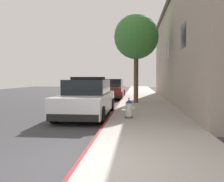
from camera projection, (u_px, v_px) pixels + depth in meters
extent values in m
cube|color=#353538|center=(47.00, 106.00, 14.55)|extent=(28.29, 60.00, 0.20)
cube|color=#9E9991|center=(145.00, 105.00, 13.92)|extent=(3.00, 60.00, 0.13)
cube|color=maroon|center=(119.00, 104.00, 14.08)|extent=(0.08, 60.00, 0.13)
cube|color=gray|center=(209.00, 54.00, 15.07)|extent=(5.14, 18.06, 6.30)
cube|color=#473D33|center=(210.00, 1.00, 14.89)|extent=(5.38, 18.30, 0.36)
cube|color=black|center=(184.00, 36.00, 10.30)|extent=(0.06, 1.30, 1.10)
cube|color=black|center=(168.00, 50.00, 15.32)|extent=(0.06, 1.30, 1.10)
cube|color=black|center=(160.00, 57.00, 20.34)|extent=(0.06, 1.30, 1.10)
cube|color=white|center=(87.00, 103.00, 10.13)|extent=(1.84, 4.80, 0.76)
cube|color=black|center=(88.00, 87.00, 10.24)|extent=(1.64, 2.50, 0.60)
cube|color=black|center=(73.00, 118.00, 7.82)|extent=(1.76, 0.16, 0.24)
cube|color=black|center=(97.00, 103.00, 12.47)|extent=(1.76, 0.16, 0.24)
cylinder|color=black|center=(78.00, 104.00, 11.92)|extent=(0.22, 0.64, 0.64)
cylinder|color=black|center=(111.00, 104.00, 11.74)|extent=(0.22, 0.64, 0.64)
cylinder|color=black|center=(54.00, 114.00, 8.54)|extent=(0.22, 0.64, 0.64)
cylinder|color=black|center=(101.00, 115.00, 8.37)|extent=(0.22, 0.64, 0.64)
cube|color=black|center=(88.00, 78.00, 10.17)|extent=(1.48, 0.20, 0.12)
cube|color=red|center=(80.00, 78.00, 10.21)|extent=(0.44, 0.18, 0.11)
cube|color=#1E33E0|center=(96.00, 78.00, 10.13)|extent=(0.44, 0.18, 0.11)
cube|color=maroon|center=(112.00, 91.00, 19.01)|extent=(1.84, 4.80, 0.76)
cube|color=black|center=(112.00, 83.00, 19.12)|extent=(1.64, 2.50, 0.60)
cube|color=black|center=(108.00, 97.00, 16.70)|extent=(1.76, 0.16, 0.24)
cube|color=black|center=(114.00, 93.00, 21.34)|extent=(1.76, 0.16, 0.24)
cylinder|color=black|center=(104.00, 93.00, 20.80)|extent=(0.22, 0.64, 0.64)
cylinder|color=black|center=(124.00, 93.00, 20.62)|extent=(0.22, 0.64, 0.64)
cylinder|color=black|center=(98.00, 96.00, 17.42)|extent=(0.22, 0.64, 0.64)
cylinder|color=black|center=(121.00, 96.00, 17.24)|extent=(0.22, 0.64, 0.64)
cylinder|color=#4C4C51|center=(129.00, 117.00, 8.91)|extent=(0.32, 0.32, 0.06)
cylinder|color=silver|center=(129.00, 110.00, 8.90)|extent=(0.24, 0.24, 0.50)
cone|color=navy|center=(129.00, 101.00, 8.88)|extent=(0.28, 0.28, 0.14)
cylinder|color=#4C4C51|center=(129.00, 99.00, 8.88)|extent=(0.05, 0.05, 0.06)
cylinder|color=silver|center=(124.00, 108.00, 8.91)|extent=(0.10, 0.10, 0.10)
cylinder|color=silver|center=(133.00, 108.00, 8.88)|extent=(0.10, 0.10, 0.10)
cylinder|color=silver|center=(129.00, 110.00, 8.72)|extent=(0.13, 0.12, 0.13)
cylinder|color=brown|center=(136.00, 78.00, 14.44)|extent=(0.28, 0.28, 3.06)
sphere|color=#387A33|center=(136.00, 37.00, 14.30)|extent=(2.69, 2.69, 2.69)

